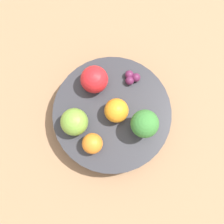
{
  "coord_description": "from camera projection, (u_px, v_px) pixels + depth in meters",
  "views": [
    {
      "loc": [
        -0.01,
        -0.1,
        0.58
      ],
      "look_at": [
        0.0,
        0.0,
        0.07
      ],
      "focal_mm": 50.0,
      "sensor_mm": 36.0,
      "label": 1
    }
  ],
  "objects": [
    {
      "name": "broccoli",
      "position": [
        145.0,
        124.0,
        0.49
      ],
      "size": [
        0.04,
        0.04,
        0.06
      ],
      "color": "#99C17A",
      "rests_on": "bowl"
    },
    {
      "name": "bowl",
      "position": [
        112.0,
        115.0,
        0.55
      ],
      "size": [
        0.2,
        0.2,
        0.04
      ],
      "color": "#2D2D33",
      "rests_on": "table_surface"
    },
    {
      "name": "apple_green",
      "position": [
        74.0,
        122.0,
        0.5
      ],
      "size": [
        0.05,
        0.05,
        0.05
      ],
      "color": "olive",
      "rests_on": "bowl"
    },
    {
      "name": "orange_back",
      "position": [
        116.0,
        111.0,
        0.51
      ],
      "size": [
        0.04,
        0.04,
        0.04
      ],
      "color": "orange",
      "rests_on": "bowl"
    },
    {
      "name": "table_surface",
      "position": [
        112.0,
        118.0,
        0.58
      ],
      "size": [
        1.2,
        1.2,
        0.02
      ],
      "color": "#936D4C",
      "rests_on": "ground_plane"
    },
    {
      "name": "orange_front",
      "position": [
        92.0,
        143.0,
        0.5
      ],
      "size": [
        0.03,
        0.03,
        0.03
      ],
      "color": "orange",
      "rests_on": "bowl"
    },
    {
      "name": "ground_plane",
      "position": [
        112.0,
        119.0,
        0.59
      ],
      "size": [
        6.0,
        6.0,
        0.0
      ],
      "primitive_type": "plane",
      "color": "gray"
    },
    {
      "name": "apple_red",
      "position": [
        94.0,
        79.0,
        0.52
      ],
      "size": [
        0.05,
        0.05,
        0.05
      ],
      "color": "red",
      "rests_on": "bowl"
    },
    {
      "name": "grape_cluster",
      "position": [
        132.0,
        78.0,
        0.53
      ],
      "size": [
        0.03,
        0.03,
        0.02
      ],
      "color": "#5B1E42",
      "rests_on": "bowl"
    }
  ]
}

